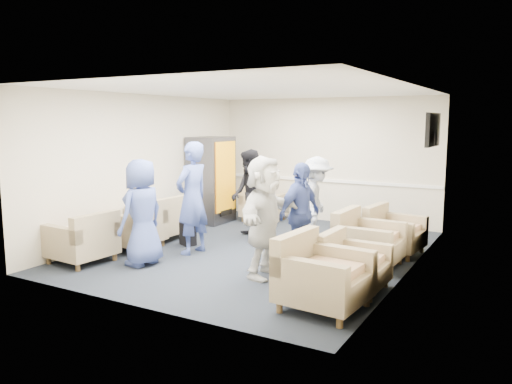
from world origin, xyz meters
The scene contains 25 objects.
floor centered at (0.00, 0.00, 0.00)m, with size 6.00×6.00×0.00m, color black.
ceiling centered at (0.00, 0.00, 2.70)m, with size 6.00×6.00×0.00m, color white.
back_wall centered at (0.00, 3.00, 1.35)m, with size 5.00×0.02×2.70m, color beige.
front_wall centered at (0.00, -3.00, 1.35)m, with size 5.00×0.02×2.70m, color beige.
left_wall centered at (-2.50, 0.00, 1.35)m, with size 0.02×6.00×2.70m, color beige.
right_wall centered at (2.50, 0.00, 1.35)m, with size 0.02×6.00×2.70m, color beige.
chair_rail centered at (0.00, 2.98, 0.90)m, with size 4.98×0.04×0.06m, color white.
tv centered at (2.44, 1.80, 2.05)m, with size 0.10×1.00×0.58m.
armchair_left_near centered at (-2.01, -2.01, 0.34)m, with size 0.91×0.91×0.69m.
armchair_left_mid centered at (-1.94, -0.96, 0.36)m, with size 0.91×0.91×0.72m.
armchair_left_far centered at (-2.01, -0.14, 0.35)m, with size 0.90×0.90×0.70m.
armchair_right_near centered at (1.91, -1.98, 0.37)m, with size 1.01×1.01×0.75m.
armchair_right_midnear centered at (2.01, -1.15, 0.32)m, with size 0.82×0.82×0.64m.
armchair_right_midfar centered at (1.85, 0.00, 0.36)m, with size 0.94×0.94×0.72m.
armchair_right_far centered at (2.01, 0.94, 0.34)m, with size 0.93×0.93×0.68m.
armchair_corner centered at (-1.17, 2.24, 0.33)m, with size 0.82×0.82×0.66m.
vending_machine centered at (-2.09, 1.61, 0.93)m, with size 0.76×0.88×1.86m.
backpack centered at (-1.29, -0.30, 0.25)m, with size 0.34×0.30×0.49m.
pillow centered at (-2.02, -2.00, 0.52)m, with size 0.47×0.35×0.13m, color white.
person_front_left centered at (-1.15, -1.62, 0.82)m, with size 0.80×0.52×1.64m, color #4256A0.
person_mid_left centered at (-0.89, -0.69, 0.93)m, with size 0.68×0.45×1.87m, color #4256A0.
person_back_left centered at (-0.57, 0.65, 0.84)m, with size 0.82×0.64×1.68m, color black.
person_back_right centered at (0.70, 0.83, 0.79)m, with size 1.02×0.59×1.58m, color white.
person_mid_right centered at (0.95, -0.42, 0.79)m, with size 0.93×0.39×1.58m, color #4256A0.
person_front_right centered at (0.76, -1.20, 0.86)m, with size 1.60×0.51×1.73m, color silver.
Camera 1 is at (4.06, -7.27, 2.20)m, focal length 35.00 mm.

